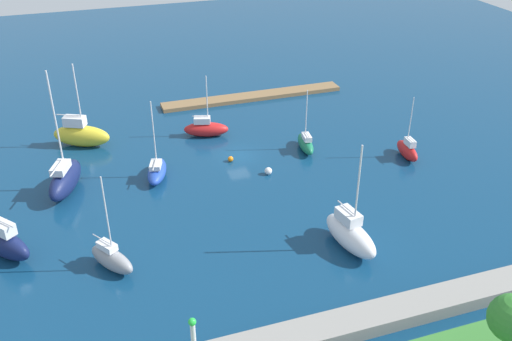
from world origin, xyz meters
TOP-DOWN VIEW (x-y plane):
  - water at (0.00, 0.00)m, footprint 160.00×160.00m
  - pier_dock at (-7.32, -16.66)m, footprint 27.19×2.69m
  - breakwater at (0.00, 29.86)m, footprint 55.61×2.65m
  - harbor_beacon at (12.30, 29.86)m, footprint 0.56×0.56m
  - park_tree_midwest at (-7.70, 36.80)m, footprint 3.27×3.27m
  - sailboat_red_far_south at (-18.94, 6.86)m, footprint 1.72×4.68m
  - sailboat_navy_inner_mooring at (19.93, 1.96)m, footprint 4.86×7.84m
  - sailboat_green_lone_south at (-8.21, 1.20)m, footprint 2.15×5.19m
  - sailboat_gray_along_channel at (16.64, 16.60)m, footprint 4.18×5.10m
  - sailboat_white_lone_north at (-4.48, 20.43)m, footprint 3.49×7.19m
  - sailboat_blue_center_basin at (10.20, 2.19)m, footprint 3.53×5.83m
  - sailboat_yellow_by_breakwater at (17.67, -8.72)m, footprint 7.45×5.21m
  - sailboat_red_outer_mooring at (2.38, -6.54)m, footprint 6.04×3.56m
  - sailboat_navy_off_beacon at (25.66, 11.60)m, footprint 5.89×6.51m
  - mooring_buoy_white at (-1.89, 5.37)m, footprint 0.85×0.85m
  - mooring_buoy_orange at (1.32, 1.08)m, footprint 0.66×0.66m

SIDE VIEW (x-z plane):
  - water at x=0.00m, z-range 0.00..0.00m
  - pier_dock at x=-7.32m, z-range 0.00..0.56m
  - mooring_buoy_orange at x=1.32m, z-range 0.00..0.66m
  - mooring_buoy_white at x=-1.89m, z-range 0.00..0.85m
  - breakwater at x=0.00m, z-range 0.00..1.21m
  - sailboat_blue_center_basin at x=10.20m, z-range -3.64..5.49m
  - sailboat_green_lone_south at x=-8.21m, z-range -2.93..4.78m
  - sailboat_red_far_south at x=-18.94m, z-range -2.79..4.86m
  - sailboat_red_outer_mooring at x=2.38m, z-range -3.01..5.11m
  - sailboat_gray_along_channel at x=16.64m, z-range -3.63..5.81m
  - sailboat_white_lone_north at x=-4.48m, z-range -3.92..6.84m
  - sailboat_navy_off_beacon at x=25.66m, z-range -5.09..8.15m
  - sailboat_yellow_by_breakwater at x=17.67m, z-range -3.76..6.88m
  - sailboat_navy_inner_mooring at x=19.93m, z-range -5.17..8.33m
  - harbor_beacon at x=12.30m, z-range 1.49..5.22m
  - park_tree_midwest at x=-7.70m, z-range 2.38..7.94m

